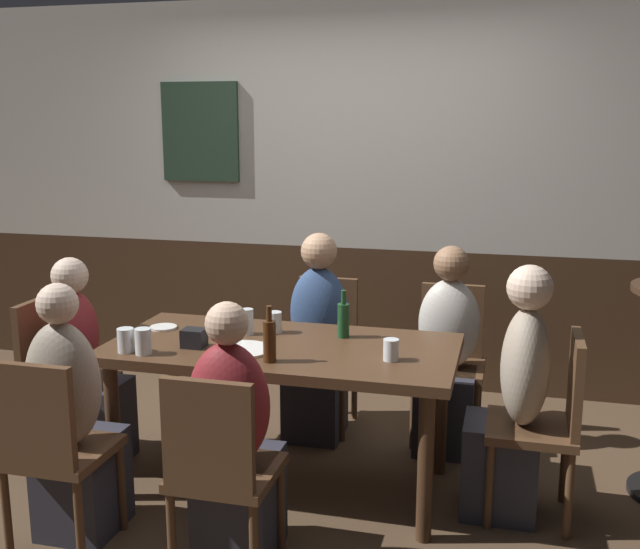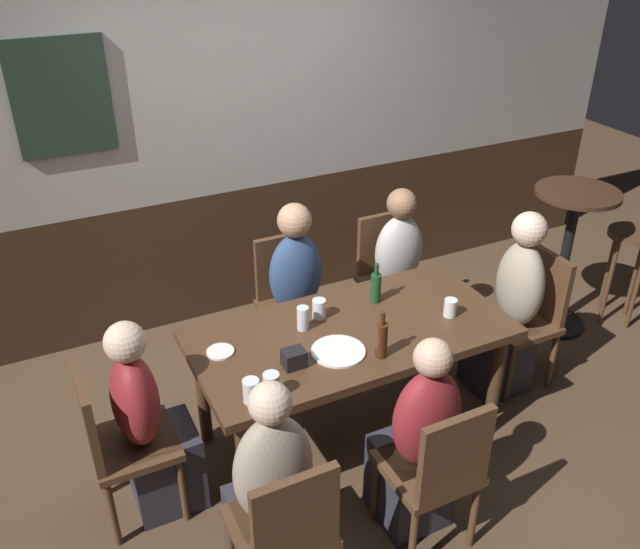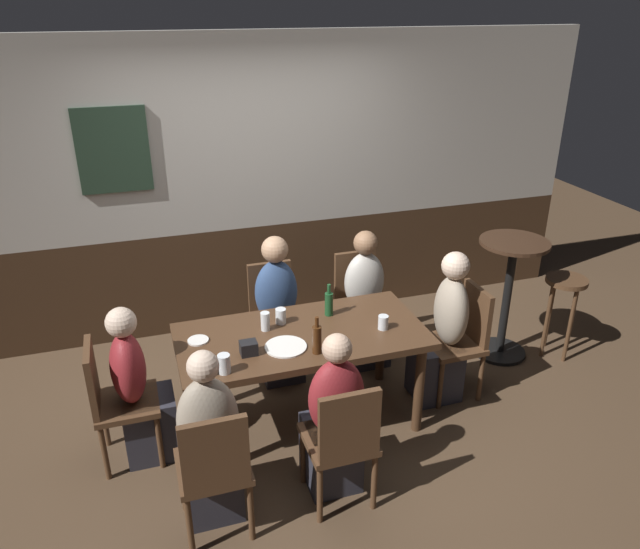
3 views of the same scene
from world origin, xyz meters
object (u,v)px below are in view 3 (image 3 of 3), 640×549
person_left_near (210,449)px  chair_mid_far (274,310)px  beer_bottle_brown (317,339)px  beer_bottle_green (329,303)px  beer_glass_half (224,365)px  person_right_far (366,308)px  condiment_caddy (249,348)px  chair_left_near (214,466)px  person_head_west (140,396)px  beer_glass_tall (383,323)px  pint_glass_stout (265,323)px  chair_right_far (358,298)px  person_mid_far (278,318)px  plate_white_small (198,340)px  tumbler_water (208,367)px  chair_mid_near (343,439)px  chair_head_west (113,397)px  chair_head_east (462,335)px  tumbler_short (281,317)px  side_bar_table (508,289)px  person_mid_near (333,425)px  plate_white_large (286,347)px  dining_table (302,344)px  person_head_east (443,337)px  bar_stool (564,295)px

person_left_near → chair_mid_far: bearing=63.6°
beer_bottle_brown → beer_bottle_green: bearing=62.8°
chair_mid_far → beer_glass_half: bearing=-117.0°
person_right_far → beer_glass_half: 1.68m
condiment_caddy → chair_left_near: bearing=-117.0°
person_head_west → condiment_caddy: 0.78m
beer_glass_tall → beer_bottle_brown: size_ratio=0.38×
chair_mid_far → pint_glass_stout: bearing=-107.5°
chair_right_far → person_right_far: person_right_far is taller
person_mid_far → person_left_near: (-0.75, -1.34, -0.02)m
person_mid_far → person_left_near: person_mid_far is taller
pint_glass_stout → beer_bottle_brown: beer_bottle_brown is taller
person_head_west → plate_white_small: size_ratio=7.96×
chair_left_near → tumbler_water: (0.07, 0.53, 0.29)m
chair_mid_near → chair_right_far: size_ratio=1.00×
person_head_west → chair_head_west: bearing=180.0°
beer_glass_tall → chair_right_far: bearing=78.4°
chair_head_east → plate_white_small: bearing=176.7°
person_mid_far → beer_glass_half: (-0.58, -0.98, 0.29)m
chair_left_near → condiment_caddy: (0.35, 0.68, 0.29)m
tumbler_short → side_bar_table: side_bar_table is taller
chair_head_east → person_right_far: (-0.52, 0.67, -0.01)m
chair_mid_far → tumbler_water: chair_mid_far is taller
person_mid_near → beer_glass_tall: size_ratio=11.24×
chair_mid_near → pint_glass_stout: size_ratio=6.60×
beer_bottle_brown → pint_glass_stout: bearing=122.4°
plate_white_large → beer_glass_tall: bearing=2.6°
dining_table → person_head_east: size_ratio=1.42×
person_left_near → side_bar_table: (2.64, 1.04, 0.13)m
chair_mid_far → plate_white_large: size_ratio=3.18×
person_right_far → tumbler_water: (-1.42, -0.97, 0.31)m
beer_glass_tall → dining_table: bearing=168.5°
condiment_caddy → person_mid_far: bearing=64.1°
person_left_near → tumbler_short: size_ratio=10.51×
person_right_far → beer_glass_half: (-1.33, -0.98, 0.31)m
pint_glass_stout → beer_bottle_green: 0.49m
beer_bottle_green → person_mid_far: bearing=118.8°
beer_glass_half → dining_table: bearing=27.9°
pint_glass_stout → plate_white_large: (0.07, -0.27, -0.05)m
chair_right_far → tumbler_short: 1.10m
plate_white_small → chair_head_east: bearing=-3.3°
chair_head_west → chair_right_far: bearing=22.5°
person_right_far → person_head_west: bearing=-160.1°
chair_left_near → person_head_east: size_ratio=0.74×
chair_left_near → person_mid_far: 1.68m
beer_bottle_brown → plate_white_large: bearing=145.5°
chair_mid_near → plate_white_large: (-0.15, 0.69, 0.25)m
beer_glass_tall → bar_stool: beer_glass_tall is taller
chair_head_west → chair_head_east: same height
person_left_near → condiment_caddy: person_left_near is taller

